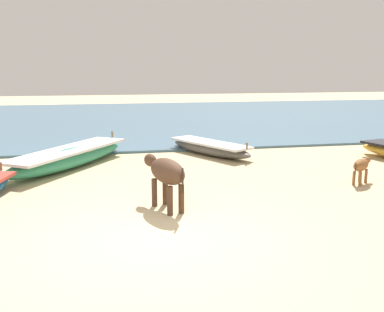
{
  "coord_description": "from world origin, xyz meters",
  "views": [
    {
      "loc": [
        -0.75,
        -6.73,
        2.75
      ],
      "look_at": [
        1.4,
        3.7,
        0.6
      ],
      "focal_mm": 40.7,
      "sensor_mm": 36.0,
      "label": 1
    }
  ],
  "objects_px": {
    "cow_adult_dark": "(166,173)",
    "fishing_boat_0": "(69,157)",
    "fishing_boat_3": "(210,148)",
    "calf_far_brown": "(361,166)"
  },
  "relations": [
    {
      "from": "cow_adult_dark",
      "to": "fishing_boat_0",
      "type": "bearing_deg",
      "value": 7.12
    },
    {
      "from": "fishing_boat_3",
      "to": "calf_far_brown",
      "type": "relative_size",
      "value": 4.16
    },
    {
      "from": "fishing_boat_3",
      "to": "cow_adult_dark",
      "type": "distance_m",
      "value": 5.69
    },
    {
      "from": "fishing_boat_0",
      "to": "fishing_boat_3",
      "type": "bearing_deg",
      "value": -43.99
    },
    {
      "from": "fishing_boat_0",
      "to": "cow_adult_dark",
      "type": "xyz_separation_m",
      "value": [
        2.15,
        -4.28,
        0.45
      ]
    },
    {
      "from": "cow_adult_dark",
      "to": "calf_far_brown",
      "type": "relative_size",
      "value": 1.84
    },
    {
      "from": "fishing_boat_3",
      "to": "fishing_boat_0",
      "type": "bearing_deg",
      "value": -105.93
    },
    {
      "from": "fishing_boat_0",
      "to": "cow_adult_dark",
      "type": "height_order",
      "value": "cow_adult_dark"
    },
    {
      "from": "cow_adult_dark",
      "to": "calf_far_brown",
      "type": "height_order",
      "value": "cow_adult_dark"
    },
    {
      "from": "calf_far_brown",
      "to": "fishing_boat_0",
      "type": "bearing_deg",
      "value": 116.39
    }
  ]
}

